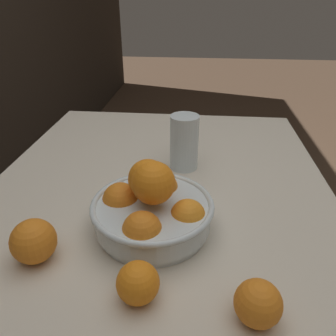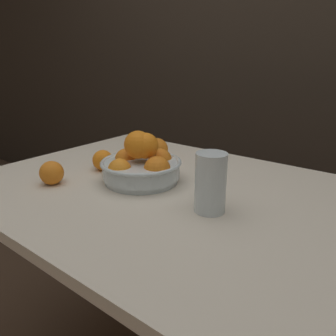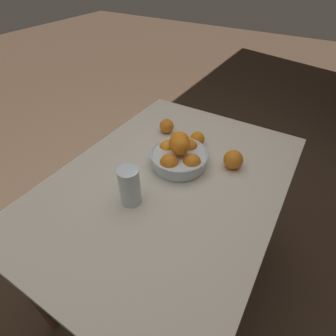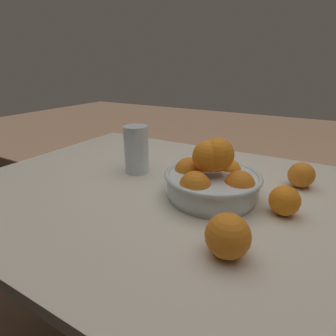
{
  "view_description": "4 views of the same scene",
  "coord_description": "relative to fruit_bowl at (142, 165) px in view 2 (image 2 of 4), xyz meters",
  "views": [
    {
      "loc": [
        -0.62,
        -0.09,
        1.21
      ],
      "look_at": [
        0.05,
        -0.02,
        0.83
      ],
      "focal_mm": 35.0,
      "sensor_mm": 36.0,
      "label": 1
    },
    {
      "loc": [
        0.54,
        -0.7,
        1.14
      ],
      "look_at": [
        0.03,
        -0.05,
        0.86
      ],
      "focal_mm": 35.0,
      "sensor_mm": 36.0,
      "label": 2
    },
    {
      "loc": [
        0.66,
        0.4,
        1.49
      ],
      "look_at": [
        0.01,
        0.0,
        0.85
      ],
      "focal_mm": 28.0,
      "sensor_mm": 36.0,
      "label": 3
    },
    {
      "loc": [
        -0.3,
        0.57,
        1.09
      ],
      "look_at": [
        0.04,
        -0.03,
        0.82
      ],
      "focal_mm": 28.0,
      "sensor_mm": 36.0,
      "label": 4
    }
  ],
  "objects": [
    {
      "name": "back_wall",
      "position": [
        0.1,
        1.02,
        0.47
      ],
      "size": [
        8.0,
        0.05,
        2.6
      ],
      "primitive_type": "cube",
      "color": "#2D261E",
      "rests_on": "ground_plane"
    },
    {
      "name": "fruit_bowl",
      "position": [
        0.0,
        0.0,
        0.0
      ],
      "size": [
        0.24,
        0.24,
        0.16
      ],
      "color": "silver",
      "rests_on": "dining_table"
    },
    {
      "name": "juice_glass",
      "position": [
        0.27,
        -0.05,
        0.02
      ],
      "size": [
        0.08,
        0.08,
        0.15
      ],
      "color": "#F4A314",
      "rests_on": "dining_table"
    },
    {
      "name": "orange_loose_aside",
      "position": [
        -0.17,
        -0.0,
        -0.02
      ],
      "size": [
        0.07,
        0.07,
        0.07
      ],
      "primitive_type": "sphere",
      "color": "orange",
      "rests_on": "dining_table"
    },
    {
      "name": "orange_loose_near_bowl",
      "position": [
        -0.1,
        0.2,
        -0.01
      ],
      "size": [
        0.08,
        0.08,
        0.08
      ],
      "primitive_type": "sphere",
      "color": "orange",
      "rests_on": "dining_table"
    },
    {
      "name": "dining_table",
      "position": [
        0.1,
        0.01,
        -0.14
      ],
      "size": [
        1.18,
        0.85,
        0.78
      ],
      "color": "beige",
      "rests_on": "ground_plane"
    },
    {
      "name": "orange_loose_front",
      "position": [
        -0.19,
        -0.18,
        -0.02
      ],
      "size": [
        0.07,
        0.07,
        0.07
      ],
      "primitive_type": "sphere",
      "color": "orange",
      "rests_on": "dining_table"
    }
  ]
}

